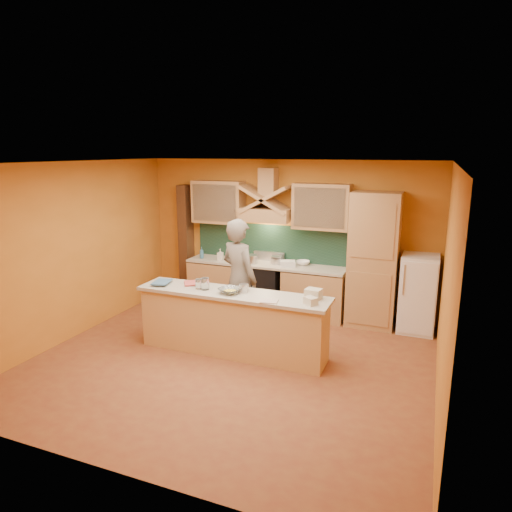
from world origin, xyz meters
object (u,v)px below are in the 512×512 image
at_px(stove, 265,287).
at_px(fridge, 418,294).
at_px(mixing_bowl, 230,291).
at_px(person, 239,279).
at_px(kitchen_scale, 244,289).

distance_m(stove, fridge, 2.71).
height_order(stove, mixing_bowl, mixing_bowl).
xyz_separation_m(stove, fridge, (2.70, 0.00, 0.20)).
relative_size(stove, person, 0.47).
bearing_deg(fridge, mixing_bowl, -141.98).
height_order(fridge, person, person).
distance_m(stove, kitchen_scale, 1.94).
relative_size(fridge, mixing_bowl, 4.14).
height_order(stove, person, person).
height_order(person, kitchen_scale, person).
height_order(fridge, mixing_bowl, fridge).
bearing_deg(kitchen_scale, stove, 92.05).
xyz_separation_m(kitchen_scale, mixing_bowl, (-0.16, -0.13, -0.01)).
xyz_separation_m(fridge, person, (-2.66, -1.28, 0.32)).
height_order(person, mixing_bowl, person).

